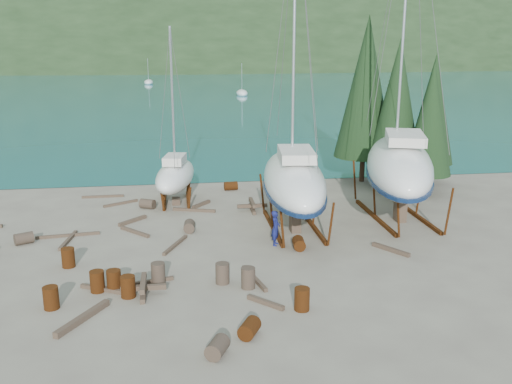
{
  "coord_description": "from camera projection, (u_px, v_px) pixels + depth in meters",
  "views": [
    {
      "loc": [
        -2.04,
        -24.31,
        9.84
      ],
      "look_at": [
        1.79,
        3.0,
        2.46
      ],
      "focal_mm": 40.0,
      "sensor_mm": 36.0,
      "label": 1
    }
  ],
  "objects": [
    {
      "name": "drum_13",
      "position": [
        51.0,
        298.0,
        21.45
      ],
      "size": [
        0.58,
        0.58,
        0.88
      ],
      "primitive_type": "cylinder",
      "color": "#5D2B10",
      "rests_on": "ground"
    },
    {
      "name": "drum_17",
      "position": [
        222.0,
        273.0,
        23.7
      ],
      "size": [
        0.58,
        0.58,
        0.88
      ],
      "primitive_type": "cylinder",
      "color": "#2D2823",
      "rests_on": "ground"
    },
    {
      "name": "timber_15",
      "position": [
        68.0,
        235.0,
        29.41
      ],
      "size": [
        3.17,
        0.52,
        0.15
      ],
      "primitive_type": "cube",
      "rotation": [
        0.0,
        0.0,
        1.69
      ],
      "color": "brown",
      "rests_on": "ground"
    },
    {
      "name": "drum_0",
      "position": [
        97.0,
        281.0,
        22.91
      ],
      "size": [
        0.58,
        0.58,
        0.88
      ],
      "primitive_type": "cylinder",
      "color": "#5D2B10",
      "rests_on": "ground"
    },
    {
      "name": "drum_9",
      "position": [
        147.0,
        204.0,
        34.27
      ],
      "size": [
        1.05,
        0.92,
        0.58
      ],
      "primitive_type": "cylinder",
      "rotation": [
        1.57,
        0.0,
        1.09
      ],
      "color": "#2D2823",
      "rests_on": "ground"
    },
    {
      "name": "timber_pile_fore",
      "position": [
        143.0,
        288.0,
        22.66
      ],
      "size": [
        1.8,
        1.8,
        0.6
      ],
      "color": "brown",
      "rests_on": "ground"
    },
    {
      "name": "drum_7",
      "position": [
        302.0,
        299.0,
        21.34
      ],
      "size": [
        0.58,
        0.58,
        0.88
      ],
      "primitive_type": "cylinder",
      "color": "#5D2B10",
      "rests_on": "ground"
    },
    {
      "name": "cypress_back_left",
      "position": [
        366.0,
        87.0,
        39.21
      ],
      "size": [
        4.14,
        4.14,
        11.5
      ],
      "color": "black",
      "rests_on": "ground"
    },
    {
      "name": "timber_7",
      "position": [
        265.0,
        302.0,
        21.86
      ],
      "size": [
        1.31,
        1.35,
        0.17
      ],
      "primitive_type": "cube",
      "rotation": [
        0.0,
        0.0,
        0.77
      ],
      "color": "brown",
      "rests_on": "ground"
    },
    {
      "name": "timber_6",
      "position": [
        201.0,
        204.0,
        34.87
      ],
      "size": [
        1.19,
        1.39,
        0.19
      ],
      "primitive_type": "cube",
      "rotation": [
        0.0,
        0.0,
        2.45
      ],
      "color": "brown",
      "rests_on": "ground"
    },
    {
      "name": "drum_8",
      "position": [
        68.0,
        258.0,
        25.4
      ],
      "size": [
        0.58,
        0.58,
        0.88
      ],
      "primitive_type": "cylinder",
      "color": "#5D2B10",
      "rests_on": "ground"
    },
    {
      "name": "small_sailboat_shore",
      "position": [
        175.0,
        175.0,
        35.15
      ],
      "size": [
        3.28,
        6.9,
        10.61
      ],
      "rotation": [
        0.0,
        0.0,
        -0.19
      ],
      "color": "white",
      "rests_on": "ground"
    },
    {
      "name": "timber_9",
      "position": [
        121.0,
        203.0,
        35.15
      ],
      "size": [
        2.03,
        1.29,
        0.15
      ],
      "primitive_type": "cube",
      "rotation": [
        0.0,
        0.0,
        2.11
      ],
      "color": "brown",
      "rests_on": "ground"
    },
    {
      "name": "timber_pile_aft",
      "position": [
        252.0,
        206.0,
        33.82
      ],
      "size": [
        1.8,
        1.8,
        0.6
      ],
      "color": "brown",
      "rests_on": "ground"
    },
    {
      "name": "cypress_mid_right",
      "position": [
        430.0,
        120.0,
        36.24
      ],
      "size": [
        3.06,
        3.06,
        8.5
      ],
      "color": "black",
      "rests_on": "ground"
    },
    {
      "name": "drum_10",
      "position": [
        128.0,
        287.0,
        22.42
      ],
      "size": [
        0.58,
        0.58,
        0.88
      ],
      "primitive_type": "cylinder",
      "color": "#5D2B10",
      "rests_on": "ground"
    },
    {
      "name": "timber_0",
      "position": [
        103.0,
        196.0,
        36.71
      ],
      "size": [
        2.63,
        0.19,
        0.14
      ],
      "primitive_type": "cube",
      "rotation": [
        0.0,
        0.0,
        1.59
      ],
      "color": "brown",
      "rests_on": "ground"
    },
    {
      "name": "moored_boat_far",
      "position": [
        149.0,
        82.0,
        130.12
      ],
      "size": [
        2.0,
        5.0,
        6.05
      ],
      "color": "white",
      "rests_on": "ground"
    },
    {
      "name": "timber_5",
      "position": [
        254.0,
        278.0,
        24.1
      ],
      "size": [
        0.75,
        2.61,
        0.16
      ],
      "primitive_type": "cube",
      "rotation": [
        0.0,
        0.0,
        0.22
      ],
      "color": "brown",
      "rests_on": "ground"
    },
    {
      "name": "timber_8",
      "position": [
        133.0,
        221.0,
        31.73
      ],
      "size": [
        1.5,
        1.55,
        0.19
      ],
      "primitive_type": "cube",
      "rotation": [
        0.0,
        0.0,
        2.38
      ],
      "color": "brown",
      "rests_on": "ground"
    },
    {
      "name": "timber_12",
      "position": [
        103.0,
        289.0,
        23.02
      ],
      "size": [
        1.93,
        1.12,
        0.17
      ],
      "primitive_type": "cube",
      "rotation": [
        0.0,
        0.0,
        1.09
      ],
      "color": "brown",
      "rests_on": "ground"
    },
    {
      "name": "drum_12",
      "position": [
        249.0,
        328.0,
        19.48
      ],
      "size": [
        0.92,
        1.05,
        0.58
      ],
      "primitive_type": "cylinder",
      "rotation": [
        1.57,
        0.0,
        2.67
      ],
      "color": "#5D2B10",
      "rests_on": "ground"
    },
    {
      "name": "drum_4",
      "position": [
        231.0,
        186.0,
        38.46
      ],
      "size": [
        0.93,
        0.66,
        0.58
      ],
      "primitive_type": "cylinder",
      "rotation": [
        1.57,
        0.0,
        1.67
      ],
      "color": "#5D2B10",
      "rests_on": "ground"
    },
    {
      "name": "drum_14",
      "position": [
        114.0,
        281.0,
        22.99
      ],
      "size": [
        0.58,
        0.58,
        0.88
      ],
      "primitive_type": "cylinder",
      "color": "#5D2B10",
      "rests_on": "ground"
    },
    {
      "name": "timber_11",
      "position": [
        175.0,
        245.0,
        28.01
      ],
      "size": [
        1.23,
        2.52,
        0.15
      ],
      "primitive_type": "cube",
      "rotation": [
        0.0,
        0.0,
        2.72
      ],
      "color": "brown",
      "rests_on": "ground"
    },
    {
      "name": "timber_1",
      "position": [
        391.0,
        249.0,
        27.35
      ],
      "size": [
        1.32,
        1.87,
        0.19
      ],
      "primitive_type": "cube",
      "rotation": [
        0.0,
        0.0,
        0.58
      ],
      "color": "brown",
      "rests_on": "ground"
    },
    {
      "name": "timber_4",
      "position": [
        135.0,
        232.0,
        29.91
      ],
      "size": [
        1.61,
        1.77,
        0.17
      ],
      "primitive_type": "cube",
      "rotation": [
        0.0,
        0.0,
        0.73
      ],
      "color": "brown",
      "rests_on": "ground"
    },
    {
      "name": "drum_16",
      "position": [
        158.0,
        273.0,
        23.73
      ],
      "size": [
        0.58,
        0.58,
        0.88
      ],
      "primitive_type": "cylinder",
      "color": "#2D2823",
      "rests_on": "ground"
    },
    {
      "name": "far_hill",
      "position": [
        178.0,
        57.0,
        332.18
      ],
      "size": [
        800.0,
        360.0,
        110.0
      ],
      "primitive_type": "ellipsoid",
      "color": "black",
      "rests_on": "ground"
    },
    {
      "name": "large_sailboat_near",
      "position": [
        294.0,
        179.0,
        30.02
      ],
      "size": [
        4.2,
        10.95,
        16.85
      ],
      "rotation": [
        0.0,
        0.0,
        -0.1
      ],
      "color": "white",
      "rests_on": "ground"
    },
    {
      "name": "large_sailboat_far",
      "position": [
        399.0,
        165.0,
        31.74
      ],
      "size": [
        6.93,
        12.5,
        18.98
      ],
      "rotation": [
        0.0,
        0.0,
        -0.3
      ],
      "color": "white",
      "rests_on": "ground"
    },
    {
      "name": "cypress_near_right",
      "position": [
        397.0,
        103.0,
        37.73
      ],
      "size": [
        3.6,
        3.6,
        10.0
      ],
      "color": "black",
      "rests_on": "ground"
    },
    {
      "name": "drum_6",
      "position": [
        299.0,
        243.0,
        27.61
      ],
      "size": [
        0.65,
        0.93,
        0.58
      ],
      "primitive_type": "cylinder",
      "rotation": [
        1.57,
        0.0,
        -0.08
      ],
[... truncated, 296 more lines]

